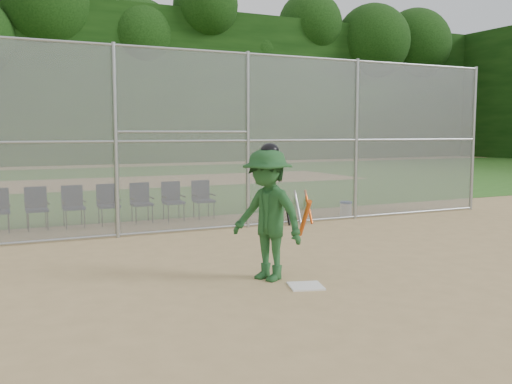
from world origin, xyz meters
name	(u,v)px	position (x,y,z in m)	size (l,w,h in m)	color
ground	(330,283)	(0.00, 0.00, 0.00)	(100.00, 100.00, 0.00)	tan
grass_strip	(99,183)	(0.00, 18.00, 0.01)	(100.00, 100.00, 0.00)	#2C621D
dirt_patch_far	(99,183)	(0.00, 18.00, 0.01)	(24.00, 24.00, 0.00)	tan
backstop_fence	(207,138)	(0.00, 5.00, 2.07)	(16.09, 0.09, 4.00)	gray
treeline	(87,58)	(0.00, 20.00, 5.50)	(81.00, 60.00, 11.00)	black
home_plate	(306,286)	(-0.43, -0.01, 0.01)	(0.47, 0.47, 0.02)	white
batter_at_plate	(268,214)	(-0.73, 0.59, 0.98)	(1.16, 1.45, 2.04)	#1F4E24
water_cooler	(346,209)	(3.97, 5.36, 0.20)	(0.32, 0.32, 0.40)	white
spare_bats	(292,207)	(2.12, 4.90, 0.41)	(0.96, 0.40, 0.83)	#D84C14
chair_1	(37,209)	(-3.43, 6.70, 0.48)	(0.54, 0.52, 0.96)	#0E1736
chair_2	(74,207)	(-2.64, 6.70, 0.48)	(0.54, 0.52, 0.96)	#0E1736
chair_3	(109,205)	(-1.84, 6.70, 0.48)	(0.54, 0.52, 0.96)	#0E1736
chair_4	(142,203)	(-1.05, 6.70, 0.48)	(0.54, 0.52, 0.96)	#0E1736
chair_5	(174,201)	(-0.25, 6.70, 0.48)	(0.54, 0.52, 0.96)	#0E1736
chair_6	(204,200)	(0.55, 6.70, 0.48)	(0.54, 0.52, 0.96)	#0E1736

